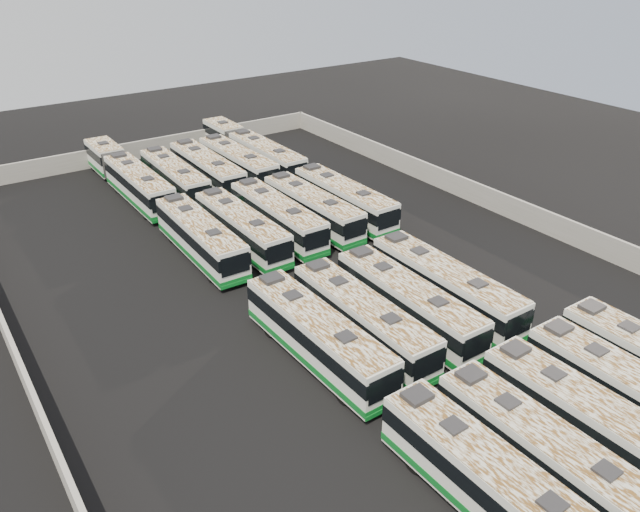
# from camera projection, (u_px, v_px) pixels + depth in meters

# --- Properties ---
(ground) EXTENTS (140.00, 140.00, 0.00)m
(ground) POSITION_uv_depth(u_px,v_px,m) (313.00, 276.00, 50.68)
(ground) COLOR black
(ground) RESTS_ON ground
(perimeter_wall) EXTENTS (45.20, 73.20, 2.20)m
(perimeter_wall) POSITION_uv_depth(u_px,v_px,m) (313.00, 265.00, 50.17)
(perimeter_wall) COLOR gray
(perimeter_wall) RESTS_ON ground
(bus_front_far_left) EXTENTS (2.94, 13.19, 3.71)m
(bus_front_far_left) POSITION_uv_depth(u_px,v_px,m) (495.00, 487.00, 29.24)
(bus_front_far_left) COLOR silver
(bus_front_far_left) RESTS_ON ground
(bus_front_left) EXTENTS (2.82, 12.97, 3.65)m
(bus_front_left) POSITION_uv_depth(u_px,v_px,m) (548.00, 458.00, 30.88)
(bus_front_left) COLOR silver
(bus_front_left) RESTS_ON ground
(bus_front_center) EXTENTS (3.06, 13.21, 3.71)m
(bus_front_center) POSITION_uv_depth(u_px,v_px,m) (595.00, 426.00, 32.82)
(bus_front_center) COLOR silver
(bus_front_center) RESTS_ON ground
(bus_front_right) EXTENTS (2.78, 13.15, 3.71)m
(bus_front_right) POSITION_uv_depth(u_px,v_px,m) (637.00, 399.00, 34.70)
(bus_front_right) COLOR silver
(bus_front_right) RESTS_ON ground
(bus_midfront_far_left) EXTENTS (3.00, 13.33, 3.75)m
(bus_midfront_far_left) POSITION_uv_depth(u_px,v_px,m) (318.00, 336.00, 39.98)
(bus_midfront_far_left) COLOR silver
(bus_midfront_far_left) RESTS_ON ground
(bus_midfront_left) EXTENTS (2.84, 13.01, 3.66)m
(bus_midfront_left) POSITION_uv_depth(u_px,v_px,m) (363.00, 319.00, 41.83)
(bus_midfront_left) COLOR silver
(bus_midfront_left) RESTS_ON ground
(bus_midfront_center) EXTENTS (2.93, 13.15, 3.70)m
(bus_midfront_center) POSITION_uv_depth(u_px,v_px,m) (408.00, 303.00, 43.56)
(bus_midfront_center) COLOR silver
(bus_midfront_center) RESTS_ON ground
(bus_midfront_right) EXTENTS (2.90, 13.48, 3.80)m
(bus_midfront_right) POSITION_uv_depth(u_px,v_px,m) (445.00, 286.00, 45.51)
(bus_midfront_right) COLOR silver
(bus_midfront_right) RESTS_ON ground
(bus_midback_far_left) EXTENTS (3.05, 13.27, 3.73)m
(bus_midback_far_left) POSITION_uv_depth(u_px,v_px,m) (201.00, 237.00, 52.77)
(bus_midback_far_left) COLOR silver
(bus_midback_far_left) RESTS_ON ground
(bus_midback_left) EXTENTS (2.79, 12.91, 3.64)m
(bus_midback_left) POSITION_uv_depth(u_px,v_px,m) (242.00, 228.00, 54.48)
(bus_midback_left) COLOR silver
(bus_midback_left) RESTS_ON ground
(bus_midback_center) EXTENTS (2.88, 13.05, 3.67)m
(bus_midback_center) POSITION_uv_depth(u_px,v_px,m) (278.00, 217.00, 56.57)
(bus_midback_center) COLOR silver
(bus_midback_center) RESTS_ON ground
(bus_midback_right) EXTENTS (2.98, 12.95, 3.64)m
(bus_midback_right) POSITION_uv_depth(u_px,v_px,m) (313.00, 208.00, 58.30)
(bus_midback_right) COLOR silver
(bus_midback_right) RESTS_ON ground
(bus_midback_far_right) EXTENTS (2.91, 13.25, 3.73)m
(bus_midback_far_right) POSITION_uv_depth(u_px,v_px,m) (344.00, 199.00, 60.09)
(bus_midback_far_right) COLOR silver
(bus_midback_far_right) RESTS_ON ground
(bus_back_far_left) EXTENTS (2.88, 20.46, 3.71)m
(bus_back_far_left) POSITION_uv_depth(u_px,v_px,m) (127.00, 175.00, 66.02)
(bus_back_far_left) COLOR silver
(bus_back_far_left) RESTS_ON ground
(bus_back_left) EXTENTS (2.97, 13.00, 3.65)m
(bus_back_left) POSITION_uv_depth(u_px,v_px,m) (175.00, 178.00, 65.39)
(bus_back_left) COLOR silver
(bus_back_left) RESTS_ON ground
(bus_back_center) EXTENTS (2.97, 13.50, 3.80)m
(bus_back_center) POSITION_uv_depth(u_px,v_px,m) (207.00, 170.00, 67.22)
(bus_back_center) COLOR silver
(bus_back_center) RESTS_ON ground
(bus_back_right) EXTENTS (3.09, 13.34, 3.75)m
(bus_back_right) POSITION_uv_depth(u_px,v_px,m) (238.00, 163.00, 69.21)
(bus_back_right) COLOR silver
(bus_back_right) RESTS_ON ground
(bus_back_far_right) EXTENTS (2.80, 20.44, 3.71)m
(bus_back_far_right) POSITION_uv_depth(u_px,v_px,m) (252.00, 150.00, 73.57)
(bus_back_far_right) COLOR silver
(bus_back_far_right) RESTS_ON ground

